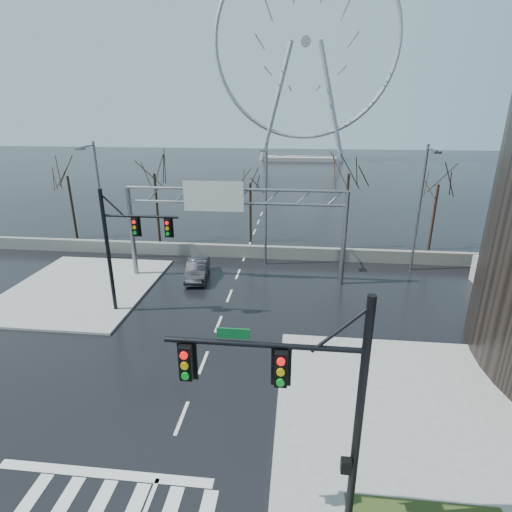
# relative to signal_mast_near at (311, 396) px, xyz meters

# --- Properties ---
(ground) EXTENTS (260.00, 260.00, 0.00)m
(ground) POSITION_rel_signal_mast_near_xyz_m (-5.14, 4.04, -4.87)
(ground) COLOR black
(ground) RESTS_ON ground
(sidewalk_right_ext) EXTENTS (12.00, 10.00, 0.15)m
(sidewalk_right_ext) POSITION_rel_signal_mast_near_xyz_m (4.86, 6.04, -4.80)
(sidewalk_right_ext) COLOR gray
(sidewalk_right_ext) RESTS_ON ground
(sidewalk_far) EXTENTS (10.00, 12.00, 0.15)m
(sidewalk_far) POSITION_rel_signal_mast_near_xyz_m (-16.14, 16.04, -4.80)
(sidewalk_far) COLOR gray
(sidewalk_far) RESTS_ON ground
(barrier_wall) EXTENTS (52.00, 0.50, 1.10)m
(barrier_wall) POSITION_rel_signal_mast_near_xyz_m (-5.14, 24.04, -4.32)
(barrier_wall) COLOR slate
(barrier_wall) RESTS_ON ground
(signal_mast_near) EXTENTS (5.52, 0.41, 8.00)m
(signal_mast_near) POSITION_rel_signal_mast_near_xyz_m (0.00, 0.00, 0.00)
(signal_mast_near) COLOR black
(signal_mast_near) RESTS_ON ground
(signal_mast_far) EXTENTS (4.72, 0.41, 8.00)m
(signal_mast_far) POSITION_rel_signal_mast_near_xyz_m (-11.01, 13.00, -0.04)
(signal_mast_far) COLOR black
(signal_mast_far) RESTS_ON ground
(sign_gantry) EXTENTS (16.36, 0.40, 7.60)m
(sign_gantry) POSITION_rel_signal_mast_near_xyz_m (-5.52, 19.00, 0.31)
(sign_gantry) COLOR slate
(sign_gantry) RESTS_ON ground
(streetlight_left) EXTENTS (0.50, 2.55, 10.00)m
(streetlight_left) POSITION_rel_signal_mast_near_xyz_m (-17.14, 22.20, 1.01)
(streetlight_left) COLOR slate
(streetlight_left) RESTS_ON ground
(streetlight_mid) EXTENTS (0.50, 2.55, 10.00)m
(streetlight_mid) POSITION_rel_signal_mast_near_xyz_m (-3.14, 22.20, 1.01)
(streetlight_mid) COLOR slate
(streetlight_mid) RESTS_ON ground
(streetlight_right) EXTENTS (0.50, 2.55, 10.00)m
(streetlight_right) POSITION_rel_signal_mast_near_xyz_m (8.86, 22.20, 1.01)
(streetlight_right) COLOR slate
(streetlight_right) RESTS_ON ground
(tree_far_left) EXTENTS (3.50, 3.50, 7.00)m
(tree_far_left) POSITION_rel_signal_mast_near_xyz_m (-23.14, 28.04, 0.70)
(tree_far_left) COLOR black
(tree_far_left) RESTS_ON ground
(tree_left) EXTENTS (3.75, 3.75, 7.50)m
(tree_left) POSITION_rel_signal_mast_near_xyz_m (-14.14, 27.54, 1.10)
(tree_left) COLOR black
(tree_left) RESTS_ON ground
(tree_center) EXTENTS (3.25, 3.25, 6.50)m
(tree_center) POSITION_rel_signal_mast_near_xyz_m (-5.14, 28.54, 0.30)
(tree_center) COLOR black
(tree_center) RESTS_ON ground
(tree_right) EXTENTS (3.90, 3.90, 7.80)m
(tree_right) POSITION_rel_signal_mast_near_xyz_m (3.86, 27.54, 1.34)
(tree_right) COLOR black
(tree_right) RESTS_ON ground
(tree_far_right) EXTENTS (3.40, 3.40, 6.80)m
(tree_far_right) POSITION_rel_signal_mast_near_xyz_m (11.86, 28.04, 0.54)
(tree_far_right) COLOR black
(tree_far_right) RESTS_ON ground
(ferris_wheel) EXTENTS (45.00, 6.00, 50.91)m
(ferris_wheel) POSITION_rel_signal_mast_near_xyz_m (-0.14, 99.04, 21.26)
(ferris_wheel) COLOR gray
(ferris_wheel) RESTS_ON ground
(car) EXTENTS (2.06, 4.56, 1.45)m
(car) POSITION_rel_signal_mast_near_xyz_m (-8.14, 18.92, -4.15)
(car) COLOR black
(car) RESTS_ON ground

